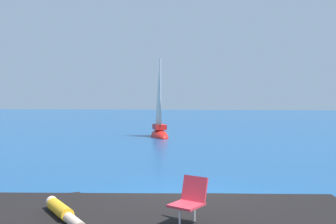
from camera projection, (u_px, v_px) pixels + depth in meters
name	position (u px, v px, depth m)	size (l,w,h in m)	color
ground_plane	(184.00, 201.00, 10.06)	(160.00, 160.00, 0.00)	navy
boulder_seaward	(71.00, 209.00, 9.34)	(0.87, 0.70, 0.48)	black
boulder_inland	(224.00, 210.00, 9.25)	(1.24, 0.99, 0.68)	black
sailboat_near	(159.00, 132.00, 26.77)	(2.09, 3.27, 5.90)	red
person_sunbather	(62.00, 211.00, 7.05)	(1.24, 1.43, 0.25)	gold
beach_chair	(190.00, 198.00, 6.72)	(0.71, 0.75, 0.80)	#E03342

